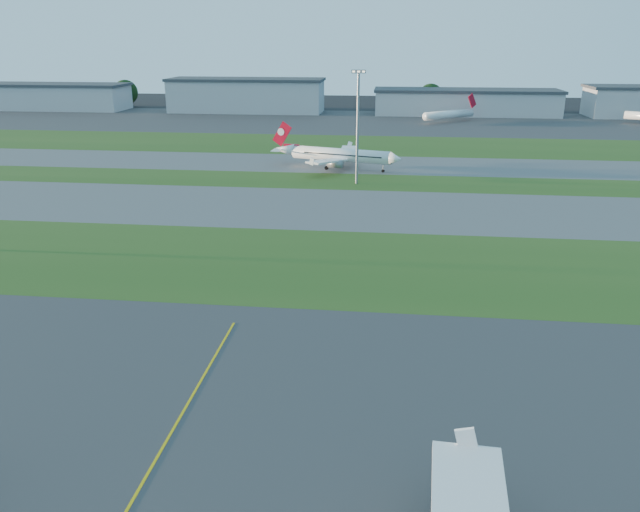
# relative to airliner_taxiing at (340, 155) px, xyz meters

# --- Properties ---
(ground) EXTENTS (700.00, 700.00, 0.00)m
(ground) POSITION_rel_airliner_taxiing_xyz_m (-9.54, -125.10, -3.63)
(ground) COLOR black
(ground) RESTS_ON ground
(apron_near) EXTENTS (300.00, 70.00, 0.01)m
(apron_near) POSITION_rel_airliner_taxiing_xyz_m (-9.54, -125.10, -3.62)
(apron_near) COLOR #333335
(apron_near) RESTS_ON ground
(grass_strip_a) EXTENTS (300.00, 34.00, 0.01)m
(grass_strip_a) POSITION_rel_airliner_taxiing_xyz_m (-9.54, -73.10, -3.62)
(grass_strip_a) COLOR #284B19
(grass_strip_a) RESTS_ON ground
(taxiway_a) EXTENTS (300.00, 32.00, 0.01)m
(taxiway_a) POSITION_rel_airliner_taxiing_xyz_m (-9.54, -40.10, -3.62)
(taxiway_a) COLOR #515154
(taxiway_a) RESTS_ON ground
(grass_strip_b) EXTENTS (300.00, 18.00, 0.01)m
(grass_strip_b) POSITION_rel_airliner_taxiing_xyz_m (-9.54, -15.10, -3.62)
(grass_strip_b) COLOR #284B19
(grass_strip_b) RESTS_ON ground
(taxiway_b) EXTENTS (300.00, 26.00, 0.01)m
(taxiway_b) POSITION_rel_airliner_taxiing_xyz_m (-9.54, 6.90, -3.62)
(taxiway_b) COLOR #515154
(taxiway_b) RESTS_ON ground
(grass_strip_c) EXTENTS (300.00, 40.00, 0.01)m
(grass_strip_c) POSITION_rel_airliner_taxiing_xyz_m (-9.54, 39.90, -3.62)
(grass_strip_c) COLOR #284B19
(grass_strip_c) RESTS_ON ground
(apron_far) EXTENTS (400.00, 80.00, 0.01)m
(apron_far) POSITION_rel_airliner_taxiing_xyz_m (-9.54, 99.90, -3.62)
(apron_far) COLOR #333335
(apron_far) RESTS_ON ground
(yellow_line) EXTENTS (0.25, 60.00, 0.02)m
(yellow_line) POSITION_rel_airliner_taxiing_xyz_m (-4.54, -125.10, -3.63)
(yellow_line) COLOR gold
(yellow_line) RESTS_ON ground
(airliner_taxiing) EXTENTS (32.31, 27.15, 10.33)m
(airliner_taxiing) POSITION_rel_airliner_taxiing_xyz_m (0.00, 0.00, 0.00)
(airliner_taxiing) COLOR white
(airliner_taxiing) RESTS_ON ground
(mini_jet_near) EXTENTS (22.88, 19.89, 9.48)m
(mini_jet_near) POSITION_rel_airliner_taxiing_xyz_m (36.00, 101.31, -0.34)
(mini_jet_near) COLOR white
(mini_jet_near) RESTS_ON ground
(light_mast_centre) EXTENTS (3.20, 0.70, 25.80)m
(light_mast_centre) POSITION_rel_airliner_taxiing_xyz_m (5.46, -17.10, 11.19)
(light_mast_centre) COLOR gray
(light_mast_centre) RESTS_ON ground
(hangar_far_west) EXTENTS (91.80, 23.00, 12.20)m
(hangar_far_west) POSITION_rel_airliner_taxiing_xyz_m (-159.54, 129.90, 2.51)
(hangar_far_west) COLOR gray
(hangar_far_west) RESTS_ON ground
(hangar_west) EXTENTS (71.40, 23.00, 15.20)m
(hangar_west) POSITION_rel_airliner_taxiing_xyz_m (-54.54, 129.90, 4.01)
(hangar_west) COLOR gray
(hangar_west) RESTS_ON ground
(hangar_east) EXTENTS (81.60, 23.00, 11.20)m
(hangar_east) POSITION_rel_airliner_taxiing_xyz_m (45.46, 129.90, 2.01)
(hangar_east) COLOR gray
(hangar_east) RESTS_ON ground
(tree_west) EXTENTS (12.10, 12.10, 13.20)m
(tree_west) POSITION_rel_airliner_taxiing_xyz_m (-119.54, 144.90, 3.51)
(tree_west) COLOR black
(tree_west) RESTS_ON ground
(tree_mid_west) EXTENTS (9.90, 9.90, 10.80)m
(tree_mid_west) POSITION_rel_airliner_taxiing_xyz_m (-29.54, 140.90, 2.21)
(tree_mid_west) COLOR black
(tree_mid_west) RESTS_ON ground
(tree_mid_east) EXTENTS (11.55, 11.55, 12.60)m
(tree_mid_east) POSITION_rel_airliner_taxiing_xyz_m (30.46, 143.90, 3.19)
(tree_mid_east) COLOR black
(tree_mid_east) RESTS_ON ground
(tree_east) EXTENTS (10.45, 10.45, 11.40)m
(tree_east) POSITION_rel_airliner_taxiing_xyz_m (105.46, 141.90, 2.53)
(tree_east) COLOR black
(tree_east) RESTS_ON ground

